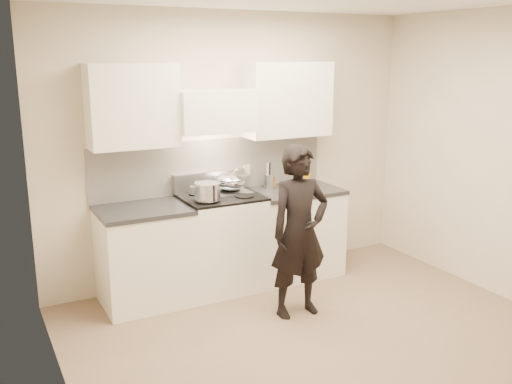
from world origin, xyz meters
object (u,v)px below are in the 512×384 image
at_px(utensil_crock, 269,180).
at_px(person, 299,232).
at_px(wok, 231,182).
at_px(stove, 222,242).
at_px(counter_right, 294,231).

xyz_separation_m(utensil_crock, person, (-0.25, -1.02, -0.24)).
bearing_deg(wok, stove, -148.29).
bearing_deg(person, counter_right, 62.27).
height_order(utensil_crock, person, person).
bearing_deg(utensil_crock, counter_right, -36.55).
relative_size(counter_right, utensil_crock, 3.38).
bearing_deg(stove, wok, 31.71).
bearing_deg(wok, person, -77.39).
height_order(stove, utensil_crock, utensil_crock).
height_order(wok, utensil_crock, wok).
xyz_separation_m(stove, wok, (0.15, 0.09, 0.57)).
distance_m(stove, wok, 0.60).
xyz_separation_m(stove, person, (0.36, -0.86, 0.29)).
distance_m(counter_right, utensil_crock, 0.60).
height_order(counter_right, person, person).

